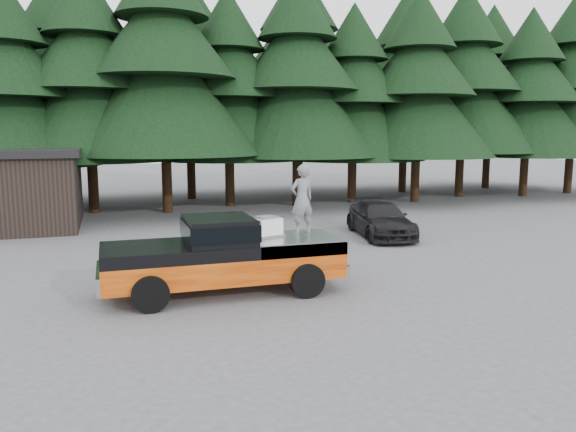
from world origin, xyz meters
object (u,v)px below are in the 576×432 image
object	(u,v)px
pickup_truck	(224,267)
man_on_bed	(302,199)
air_compressor	(267,228)
parked_car	(380,219)

from	to	relation	value
pickup_truck	man_on_bed	distance (m)	2.71
air_compressor	pickup_truck	bearing A→B (deg)	172.77
air_compressor	parked_car	bearing A→B (deg)	24.96
parked_car	air_compressor	bearing A→B (deg)	-128.22
pickup_truck	parked_car	size ratio (longest dim) A/B	1.33
man_on_bed	parked_car	size ratio (longest dim) A/B	0.40
air_compressor	man_on_bed	distance (m)	1.22
air_compressor	man_on_bed	bearing A→B (deg)	-10.56
pickup_truck	air_compressor	size ratio (longest dim) A/B	9.05
man_on_bed	parked_car	world-z (taller)	man_on_bed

